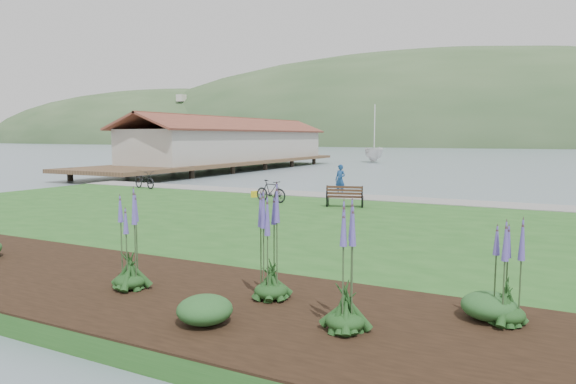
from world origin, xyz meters
name	(u,v)px	position (x,y,z in m)	size (l,w,h in m)	color
ground	(277,225)	(0.00, 0.00, 0.00)	(600.00, 600.00, 0.00)	slate
lawn	(250,228)	(0.00, -2.00, 0.20)	(34.00, 20.00, 0.40)	#23561E
shoreline_path	(341,196)	(0.00, 6.90, 0.42)	(34.00, 2.20, 0.03)	gray
garden_bed	(171,293)	(3.00, -9.80, 0.42)	(24.00, 4.40, 0.04)	black
pier_pavilion	(234,144)	(-20.00, 27.52, 2.64)	(8.00, 36.00, 5.40)	#4C3826
park_bench	(345,196)	(1.59, 3.20, 0.88)	(1.65, 1.00, 0.96)	#321E13
person	(340,177)	(-0.31, 7.50, 1.32)	(0.67, 0.46, 1.84)	navy
bicycle_a	(145,180)	(-11.63, 5.32, 0.90)	(1.92, 0.67, 1.00)	black
bicycle_b	(271,191)	(-2.02, 3.18, 0.91)	(1.70, 0.49, 1.02)	black
sailboat	(374,162)	(-11.42, 47.95, 0.00)	(9.16, 9.33, 24.15)	silver
pannier	(254,194)	(-3.69, 4.46, 0.56)	(0.19, 0.30, 0.32)	yellow
echium_0	(129,245)	(2.16, -9.99, 1.31)	(0.62, 0.62, 2.15)	#153A15
echium_1	(271,243)	(4.92, -9.28, 1.48)	(0.62, 0.62, 2.39)	#153A15
echium_2	(346,275)	(6.70, -10.12, 1.31)	(0.62, 0.62, 2.15)	#153A15
echium_3	(507,274)	(8.86, -8.66, 1.25)	(0.62, 0.62, 2.01)	#153A15
shrub_1	(205,310)	(4.59, -10.86, 0.66)	(0.90, 0.90, 0.45)	#1E4C21
shrub_2	(489,306)	(8.61, -8.58, 0.66)	(0.89, 0.89, 0.45)	#1E4C21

